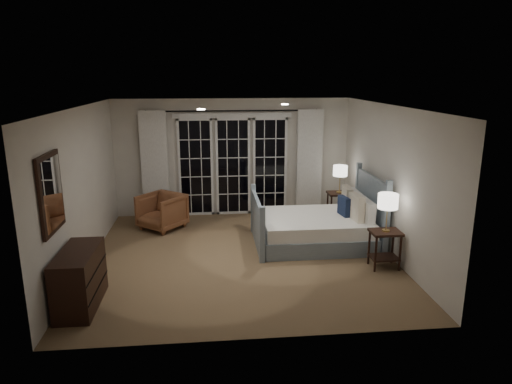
{
  "coord_description": "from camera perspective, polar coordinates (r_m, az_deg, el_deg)",
  "views": [
    {
      "loc": [
        -0.48,
        -7.18,
        2.98
      ],
      "look_at": [
        0.27,
        0.26,
        1.05
      ],
      "focal_mm": 32.0,
      "sensor_mm": 36.0,
      "label": 1
    }
  ],
  "objects": [
    {
      "name": "wall_right",
      "position": [
        7.97,
        16.35,
        1.34
      ],
      "size": [
        0.02,
        5.0,
        2.5
      ],
      "primitive_type": "cube",
      "color": "beige",
      "rests_on": "floor"
    },
    {
      "name": "dresser",
      "position": [
        6.5,
        -21.18,
        -10.09
      ],
      "size": [
        0.46,
        1.09,
        0.77
      ],
      "color": "black",
      "rests_on": "floor"
    },
    {
      "name": "lamp_right",
      "position": [
        9.49,
        10.49,
        2.58
      ],
      "size": [
        0.29,
        0.29,
        0.57
      ],
      "color": "tan",
      "rests_on": "nightstand_right"
    },
    {
      "name": "nightstand_right",
      "position": [
        9.64,
        10.31,
        -1.27
      ],
      "size": [
        0.47,
        0.38,
        0.61
      ],
      "color": "black",
      "rests_on": "floor"
    },
    {
      "name": "lamp_left",
      "position": [
        7.29,
        16.17,
        -1.16
      ],
      "size": [
        0.31,
        0.31,
        0.6
      ],
      "color": "tan",
      "rests_on": "nightstand_left"
    },
    {
      "name": "downlight_a",
      "position": [
        7.9,
        3.62,
        10.89
      ],
      "size": [
        0.12,
        0.12,
        0.01
      ],
      "primitive_type": "cylinder",
      "color": "white",
      "rests_on": "ceiling"
    },
    {
      "name": "mirror",
      "position": [
        6.2,
        -24.26,
        -0.16
      ],
      "size": [
        0.05,
        0.85,
        1.0
      ],
      "color": "black",
      "rests_on": "wall_left"
    },
    {
      "name": "wall_front",
      "position": [
        5.02,
        0.09,
        -5.71
      ],
      "size": [
        5.0,
        0.02,
        2.5
      ],
      "primitive_type": "cube",
      "color": "beige",
      "rests_on": "floor"
    },
    {
      "name": "armchair",
      "position": [
        9.22,
        -11.69,
        -2.4
      ],
      "size": [
        1.07,
        1.08,
        0.71
      ],
      "primitive_type": "imported",
      "rotation": [
        0.0,
        0.0,
        -0.69
      ],
      "color": "brown",
      "rests_on": "floor"
    },
    {
      "name": "curtain_left",
      "position": [
        9.81,
        -12.55,
        3.37
      ],
      "size": [
        0.55,
        0.1,
        2.25
      ],
      "primitive_type": "cube",
      "color": "white",
      "rests_on": "curtain_rod"
    },
    {
      "name": "ceiling",
      "position": [
        7.21,
        -1.98,
        10.65
      ],
      "size": [
        5.0,
        5.0,
        0.0
      ],
      "primitive_type": "plane",
      "rotation": [
        3.14,
        0.0,
        0.0
      ],
      "color": "white",
      "rests_on": "wall_back"
    },
    {
      "name": "wall_left",
      "position": [
        7.66,
        -20.9,
        0.44
      ],
      "size": [
        0.02,
        5.0,
        2.5
      ],
      "primitive_type": "cube",
      "color": "beige",
      "rests_on": "floor"
    },
    {
      "name": "french_doors",
      "position": [
        9.84,
        -2.88,
        3.37
      ],
      "size": [
        2.5,
        0.04,
        2.2
      ],
      "color": "black",
      "rests_on": "wall_back"
    },
    {
      "name": "floor",
      "position": [
        7.79,
        -1.82,
        -8.03
      ],
      "size": [
        5.0,
        5.0,
        0.0
      ],
      "primitive_type": "plane",
      "color": "olive",
      "rests_on": "ground"
    },
    {
      "name": "wall_back",
      "position": [
        9.85,
        -2.91,
        4.33
      ],
      "size": [
        5.0,
        0.02,
        2.5
      ],
      "primitive_type": "cube",
      "color": "beige",
      "rests_on": "floor"
    },
    {
      "name": "bed",
      "position": [
        8.33,
        7.75,
        -4.32
      ],
      "size": [
        2.12,
        1.52,
        1.23
      ],
      "color": "gray",
      "rests_on": "floor"
    },
    {
      "name": "curtain_right",
      "position": [
        9.97,
        6.67,
        3.79
      ],
      "size": [
        0.55,
        0.1,
        2.25
      ],
      "primitive_type": "cube",
      "color": "white",
      "rests_on": "curtain_rod"
    },
    {
      "name": "downlight_b",
      "position": [
        6.8,
        -6.88,
        10.23
      ],
      "size": [
        0.12,
        0.12,
        0.01
      ],
      "primitive_type": "cylinder",
      "color": "white",
      "rests_on": "ceiling"
    },
    {
      "name": "curtain_rod",
      "position": [
        9.62,
        -2.95,
        10.1
      ],
      "size": [
        3.5,
        0.03,
        0.03
      ],
      "primitive_type": "cylinder",
      "rotation": [
        0.0,
        1.57,
        0.0
      ],
      "color": "black",
      "rests_on": "wall_back"
    },
    {
      "name": "nightstand_left",
      "position": [
        7.5,
        15.8,
        -6.23
      ],
      "size": [
        0.47,
        0.37,
        0.61
      ],
      "color": "black",
      "rests_on": "floor"
    }
  ]
}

